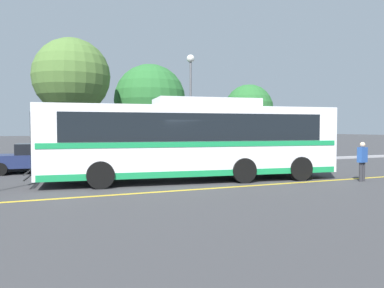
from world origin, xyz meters
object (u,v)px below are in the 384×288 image
at_px(tree_2, 150,100).
at_px(parked_car_1, 36,158).
at_px(street_lamp, 191,87).
at_px(tree_0, 249,109).
at_px(tree_3, 72,77).
at_px(pedestrian_0, 362,159).
at_px(transit_bus, 192,139).

bearing_deg(tree_2, parked_car_1, -143.31).
distance_m(parked_car_1, street_lamp, 10.17).
distance_m(tree_0, tree_3, 12.34).
relative_size(tree_0, tree_2, 0.81).
bearing_deg(parked_car_1, tree_3, -22.50).
xyz_separation_m(tree_0, tree_2, (-6.86, 1.88, 0.56)).
bearing_deg(tree_0, tree_3, 178.26).
bearing_deg(pedestrian_0, tree_3, 118.45).
distance_m(pedestrian_0, street_lamp, 11.68).
relative_size(parked_car_1, tree_2, 0.71).
bearing_deg(transit_bus, parked_car_1, 54.81).
relative_size(parked_car_1, tree_0, 0.88).
bearing_deg(tree_2, tree_3, -164.25).
bearing_deg(street_lamp, parked_car_1, -167.09).
height_order(street_lamp, tree_3, tree_3).
bearing_deg(tree_0, transit_bus, -131.92).
relative_size(street_lamp, tree_2, 1.03).
height_order(transit_bus, tree_2, tree_2).
relative_size(tree_2, tree_3, 0.87).
height_order(pedestrian_0, street_lamp, street_lamp).
distance_m(parked_car_1, tree_0, 15.00).
xyz_separation_m(tree_2, tree_3, (-5.35, -1.51, 1.16)).
relative_size(transit_bus, tree_2, 1.89).
bearing_deg(transit_bus, tree_2, 0.19).
height_order(transit_bus, street_lamp, street_lamp).
xyz_separation_m(tree_0, tree_3, (-12.21, 0.37, 1.73)).
height_order(transit_bus, parked_car_1, transit_bus).
relative_size(pedestrian_0, street_lamp, 0.24).
bearing_deg(parked_car_1, tree_2, -48.69).
bearing_deg(pedestrian_0, transit_bus, 144.11).
bearing_deg(pedestrian_0, tree_0, 69.87).
xyz_separation_m(parked_car_1, tree_2, (7.40, 5.51, 3.44)).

